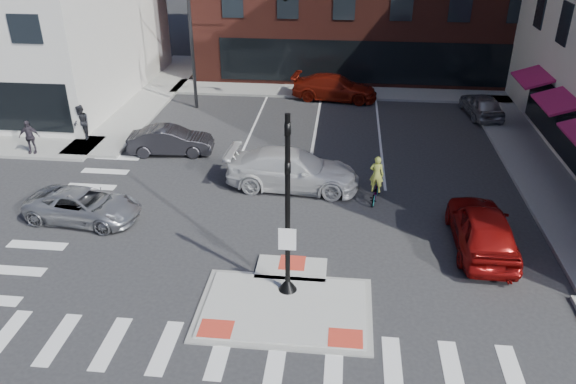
# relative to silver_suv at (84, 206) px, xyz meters

# --- Properties ---
(ground) EXTENTS (120.00, 120.00, 0.00)m
(ground) POSITION_rel_silver_suv_xyz_m (8.50, -4.21, -0.63)
(ground) COLOR #28282B
(ground) RESTS_ON ground
(refuge_island) EXTENTS (5.40, 4.65, 0.13)m
(refuge_island) POSITION_rel_silver_suv_xyz_m (8.50, -4.47, -0.58)
(refuge_island) COLOR gray
(refuge_island) RESTS_ON ground
(sidewalk_nw) EXTENTS (23.50, 20.50, 0.15)m
(sidewalk_nw) POSITION_rel_silver_suv_xyz_m (-8.26, 11.08, -0.55)
(sidewalk_nw) COLOR gray
(sidewalk_nw) RESTS_ON ground
(sidewalk_e) EXTENTS (3.00, 24.00, 0.15)m
(sidewalk_e) POSITION_rel_silver_suv_xyz_m (19.30, 5.79, -0.55)
(sidewalk_e) COLOR gray
(sidewalk_e) RESTS_ON ground
(sidewalk_n) EXTENTS (26.00, 3.00, 0.15)m
(sidewalk_n) POSITION_rel_silver_suv_xyz_m (11.50, 17.79, -0.55)
(sidewalk_n) COLOR gray
(sidewalk_n) RESTS_ON ground
(signal_pole) EXTENTS (0.60, 0.60, 5.98)m
(signal_pole) POSITION_rel_silver_suv_xyz_m (8.50, -3.81, 1.73)
(signal_pole) COLOR black
(signal_pole) RESTS_ON refuge_island
(mast_arm_signal) EXTENTS (6.10, 2.24, 8.00)m
(mast_arm_signal) POSITION_rel_silver_suv_xyz_m (5.03, 13.79, 5.58)
(mast_arm_signal) COLOR black
(mast_arm_signal) RESTS_ON ground
(silver_suv) EXTENTS (4.73, 2.60, 1.26)m
(silver_suv) POSITION_rel_silver_suv_xyz_m (0.00, 0.00, 0.00)
(silver_suv) COLOR #A7A9AE
(silver_suv) RESTS_ON ground
(red_sedan) EXTENTS (2.04, 5.00, 1.70)m
(red_sedan) POSITION_rel_silver_suv_xyz_m (15.19, -0.45, 0.22)
(red_sedan) COLOR maroon
(red_sedan) RESTS_ON ground
(white_pickup) EXTENTS (5.93, 2.70, 1.68)m
(white_pickup) POSITION_rel_silver_suv_xyz_m (7.92, 3.72, 0.21)
(white_pickup) COLOR silver
(white_pickup) RESTS_ON ground
(bg_car_dark) EXTENTS (4.28, 1.87, 1.37)m
(bg_car_dark) POSITION_rel_silver_suv_xyz_m (1.51, 6.79, 0.06)
(bg_car_dark) COLOR #252429
(bg_car_dark) RESTS_ON ground
(bg_car_silver) EXTENTS (2.15, 4.26, 1.39)m
(bg_car_silver) POSITION_rel_silver_suv_xyz_m (18.00, 14.02, 0.07)
(bg_car_silver) COLOR #9EA0A5
(bg_car_silver) RESTS_ON ground
(bg_car_red) EXTENTS (5.57, 2.79, 1.55)m
(bg_car_red) POSITION_rel_silver_suv_xyz_m (9.34, 16.31, 0.15)
(bg_car_red) COLOR maroon
(bg_car_red) RESTS_ON ground
(cyclist) EXTENTS (0.84, 1.67, 2.05)m
(cyclist) POSITION_rel_silver_suv_xyz_m (11.50, 2.79, 0.06)
(cyclist) COLOR #3F3F44
(cyclist) RESTS_ON ground
(pedestrian_a) EXTENTS (1.14, 1.10, 1.84)m
(pedestrian_a) POSITION_rel_silver_suv_xyz_m (-3.50, 7.79, 0.44)
(pedestrian_a) COLOR black
(pedestrian_a) RESTS_ON sidewalk_nw
(pedestrian_b) EXTENTS (1.05, 0.60, 1.69)m
(pedestrian_b) POSITION_rel_silver_suv_xyz_m (-5.29, 5.79, 0.37)
(pedestrian_b) COLOR #322C36
(pedestrian_b) RESTS_ON sidewalk_nw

